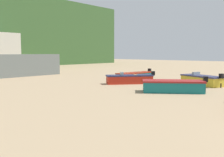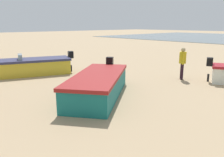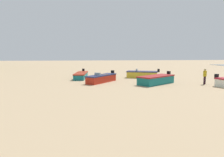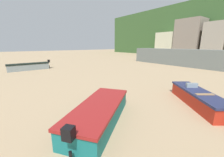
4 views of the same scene
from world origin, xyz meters
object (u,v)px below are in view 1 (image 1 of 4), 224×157
(boat_teal_7, at_px, (173,86))
(boat_red_6, at_px, (130,79))
(boat_teal_5, at_px, (135,75))
(boat_yellow_1, at_px, (202,80))

(boat_teal_7, bearing_deg, boat_red_6, 34.68)
(boat_red_6, bearing_deg, boat_teal_5, -21.87)
(boat_red_6, bearing_deg, boat_yellow_1, -109.09)
(boat_yellow_1, distance_m, boat_red_6, 6.59)
(boat_teal_5, distance_m, boat_teal_7, 9.96)
(boat_teal_5, height_order, boat_teal_7, boat_teal_7)
(boat_teal_5, distance_m, boat_red_6, 4.72)
(boat_red_6, height_order, boat_teal_7, boat_teal_7)
(boat_teal_5, height_order, boat_red_6, boat_red_6)
(boat_red_6, bearing_deg, boat_teal_7, -161.20)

